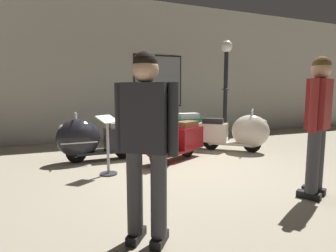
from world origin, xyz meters
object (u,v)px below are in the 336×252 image
Objects in this scene: scooter_3 at (239,132)px; info_stanchion at (108,151)px; scooter_2 at (164,128)px; visitor_0 at (146,136)px; visitor_1 at (318,117)px; scooter_0 at (92,139)px; scooter_1 at (169,140)px; lamppost at (226,83)px.

info_stanchion reaches higher than scooter_3.
scooter_2 is 1.04× the size of visitor_0.
scooter_2 is 0.98× the size of visitor_1.
scooter_0 is 3.16m from scooter_3.
visitor_1 is (1.06, -2.29, 0.58)m from scooter_1.
info_stanchion is (-1.65, -1.75, -0.08)m from scooter_2.
scooter_0 is 1.47m from scooter_1.
scooter_3 is at bearing 161.83° from scooter_1.
scooter_2 is (1.77, 0.75, 0.05)m from scooter_0.
lamppost is at bearing -172.51° from scooter_1.
lamppost is at bearing 30.23° from info_stanchion.
scooter_0 is 1.00m from info_stanchion.
scooter_3 is 0.54× the size of lamppost.
visitor_1 is at bearing -40.63° from info_stanchion.
lamppost reaches higher than scooter_3.
visitor_1 is at bearing 99.11° from scooter_2.
visitor_1 reaches higher than scooter_0.
scooter_2 is 0.64× the size of lamppost.
scooter_2 reaches higher than info_stanchion.
scooter_3 is at bearing 12.76° from info_stanchion.
visitor_1 is 1.83× the size of info_stanchion.
visitor_0 is (-1.24, -2.54, 0.52)m from scooter_1.
scooter_3 is 0.88× the size of visitor_0.
scooter_1 is 0.59× the size of lamppost.
scooter_1 and info_stanchion have the same top height.
visitor_0 is at bearing -91.28° from info_stanchion.
visitor_0 is (0.08, -3.18, 0.53)m from scooter_0.
scooter_1 is 1.47m from scooter_2.
scooter_1 is 2.87m from visitor_0.
info_stanchion is at bearing 96.68° from scooter_0.
scooter_3 is 4.24m from visitor_0.
visitor_0 is 1.73× the size of info_stanchion.
scooter_3 is (1.37, -1.07, -0.05)m from scooter_2.
scooter_3 is (3.15, -0.31, 0.00)m from scooter_0.
visitor_1 is (-0.76, -2.62, 0.58)m from scooter_3.
lamppost is 5.65m from visitor_0.
lamppost is (0.57, 1.41, 1.15)m from scooter_3.
visitor_0 reaches higher than scooter_2.
scooter_3 is at bearing 141.88° from scooter_2.
scooter_1 is at bearing 16.35° from info_stanchion.
visitor_0 is (-3.63, -4.28, -0.62)m from lamppost.
scooter_0 is 1.62× the size of info_stanchion.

